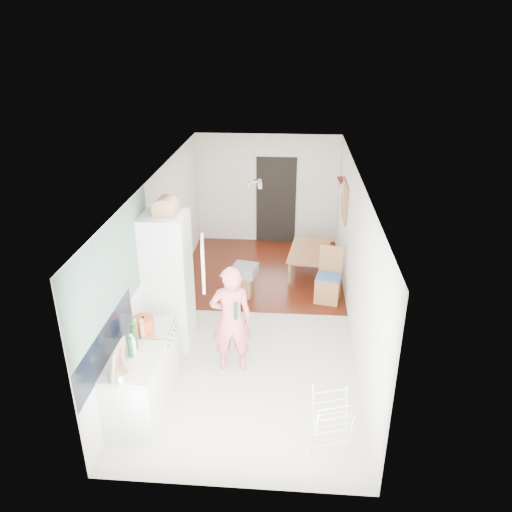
# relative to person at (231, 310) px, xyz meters

# --- Properties ---
(room_shell) EXTENTS (3.20, 7.00, 2.50)m
(room_shell) POSITION_rel_person_xyz_m (0.24, 1.37, 0.28)
(room_shell) COLOR white
(room_shell) RESTS_ON ground
(floor) EXTENTS (3.20, 7.00, 0.01)m
(floor) POSITION_rel_person_xyz_m (0.24, 1.37, -0.97)
(floor) COLOR beige
(floor) RESTS_ON ground
(wood_floor_overlay) EXTENTS (3.20, 3.30, 0.01)m
(wood_floor_overlay) POSITION_rel_person_xyz_m (0.24, 3.22, -0.96)
(wood_floor_overlay) COLOR #551D0F
(wood_floor_overlay) RESTS_ON room_shell
(sage_wall_panel) EXTENTS (0.02, 3.00, 1.30)m
(sage_wall_panel) POSITION_rel_person_xyz_m (-1.35, -0.63, 0.88)
(sage_wall_panel) COLOR slate
(sage_wall_panel) RESTS_ON room_shell
(tile_splashback) EXTENTS (0.02, 1.90, 0.50)m
(tile_splashback) POSITION_rel_person_xyz_m (-1.35, -1.18, 0.18)
(tile_splashback) COLOR black
(tile_splashback) RESTS_ON room_shell
(doorway_recess) EXTENTS (0.90, 0.04, 2.00)m
(doorway_recess) POSITION_rel_person_xyz_m (0.44, 4.85, 0.03)
(doorway_recess) COLOR black
(doorway_recess) RESTS_ON room_shell
(base_cabinet) EXTENTS (0.60, 0.90, 0.86)m
(base_cabinet) POSITION_rel_person_xyz_m (-1.06, -1.18, -0.54)
(base_cabinet) COLOR silver
(base_cabinet) RESTS_ON room_shell
(worktop) EXTENTS (0.62, 0.92, 0.06)m
(worktop) POSITION_rel_person_xyz_m (-1.06, -1.18, -0.08)
(worktop) COLOR beige
(worktop) RESTS_ON room_shell
(range_cooker) EXTENTS (0.60, 0.60, 0.88)m
(range_cooker) POSITION_rel_person_xyz_m (-1.06, -0.43, -0.53)
(range_cooker) COLOR silver
(range_cooker) RESTS_ON room_shell
(cooker_top) EXTENTS (0.60, 0.60, 0.04)m
(cooker_top) POSITION_rel_person_xyz_m (-1.06, -0.43, -0.07)
(cooker_top) COLOR silver
(cooker_top) RESTS_ON room_shell
(fridge_housing) EXTENTS (0.66, 0.66, 2.15)m
(fridge_housing) POSITION_rel_person_xyz_m (-1.03, 0.59, 0.11)
(fridge_housing) COLOR silver
(fridge_housing) RESTS_ON room_shell
(fridge_door) EXTENTS (0.14, 0.56, 0.70)m
(fridge_door) POSITION_rel_person_xyz_m (-0.42, 0.29, 0.58)
(fridge_door) COLOR silver
(fridge_door) RESTS_ON room_shell
(fridge_interior) EXTENTS (0.02, 0.52, 0.66)m
(fridge_interior) POSITION_rel_person_xyz_m (-0.72, 0.59, 0.58)
(fridge_interior) COLOR white
(fridge_interior) RESTS_ON room_shell
(pinboard) EXTENTS (0.03, 0.90, 0.70)m
(pinboard) POSITION_rel_person_xyz_m (1.82, 3.27, 0.58)
(pinboard) COLOR #AD7F53
(pinboard) RESTS_ON room_shell
(pinboard_frame) EXTENTS (0.00, 0.94, 0.74)m
(pinboard_frame) POSITION_rel_person_xyz_m (1.80, 3.27, 0.58)
(pinboard_frame) COLOR #9D6044
(pinboard_frame) RESTS_ON room_shell
(wall_sconce) EXTENTS (0.18, 0.18, 0.16)m
(wall_sconce) POSITION_rel_person_xyz_m (1.78, 3.92, 0.78)
(wall_sconce) COLOR maroon
(wall_sconce) RESTS_ON room_shell
(person) EXTENTS (0.76, 0.56, 1.94)m
(person) POSITION_rel_person_xyz_m (0.00, 0.00, 0.00)
(person) COLOR #EB6E72
(person) RESTS_ON floor
(dining_table) EXTENTS (0.80, 1.26, 0.42)m
(dining_table) POSITION_rel_person_xyz_m (1.22, 3.26, -0.76)
(dining_table) COLOR #9D6044
(dining_table) RESTS_ON floor
(dining_chair) EXTENTS (0.51, 0.51, 1.02)m
(dining_chair) POSITION_rel_person_xyz_m (1.51, 2.09, -0.46)
(dining_chair) COLOR #9D6044
(dining_chair) RESTS_ON floor
(stool) EXTENTS (0.37, 0.37, 0.44)m
(stool) POSITION_rel_person_xyz_m (-0.05, 2.18, -0.75)
(stool) COLOR #9D6044
(stool) RESTS_ON floor
(grey_drape) EXTENTS (0.50, 0.50, 0.19)m
(grey_drape) POSITION_rel_person_xyz_m (-0.02, 2.15, -0.43)
(grey_drape) COLOR gray
(grey_drape) RESTS_ON stool
(drying_rack) EXTENTS (0.49, 0.47, 0.79)m
(drying_rack) POSITION_rel_person_xyz_m (1.34, -1.52, -0.57)
(drying_rack) COLOR silver
(drying_rack) RESTS_ON floor
(bread_bin) EXTENTS (0.37, 0.35, 0.18)m
(bread_bin) POSITION_rel_person_xyz_m (-0.99, 0.62, 1.27)
(bread_bin) COLOR tan
(bread_bin) RESTS_ON fridge_housing
(red_casserole) EXTENTS (0.31, 0.31, 0.17)m
(red_casserole) POSITION_rel_person_xyz_m (-1.11, -0.49, 0.03)
(red_casserole) COLOR #C4421F
(red_casserole) RESTS_ON cooker_top
(steel_pan) EXTENTS (0.23, 0.23, 0.11)m
(steel_pan) POSITION_rel_person_xyz_m (-1.09, -1.54, 0.01)
(steel_pan) COLOR silver
(steel_pan) RESTS_ON worktop
(held_bottle) EXTENTS (0.05, 0.05, 0.25)m
(held_bottle) POSITION_rel_person_xyz_m (0.09, -0.19, 0.10)
(held_bottle) COLOR #19411C
(held_bottle) RESTS_ON person
(bottle_a) EXTENTS (0.09, 0.09, 0.33)m
(bottle_a) POSITION_rel_person_xyz_m (-1.09, -0.92, 0.11)
(bottle_a) COLOR #19411C
(bottle_a) RESTS_ON worktop
(bottle_b) EXTENTS (0.07, 0.07, 0.27)m
(bottle_b) POSITION_rel_person_xyz_m (-1.09, -1.11, 0.08)
(bottle_b) COLOR #19411C
(bottle_b) RESTS_ON worktop
(bottle_c) EXTENTS (0.10, 0.10, 0.23)m
(bottle_c) POSITION_rel_person_xyz_m (-1.08, -1.06, 0.07)
(bottle_c) COLOR silver
(bottle_c) RESTS_ON worktop
(pepper_mill_front) EXTENTS (0.07, 0.07, 0.20)m
(pepper_mill_front) POSITION_rel_person_xyz_m (-1.17, -0.65, 0.05)
(pepper_mill_front) COLOR tan
(pepper_mill_front) RESTS_ON worktop
(pepper_mill_back) EXTENTS (0.07, 0.07, 0.20)m
(pepper_mill_back) POSITION_rel_person_xyz_m (-1.08, -0.65, 0.05)
(pepper_mill_back) COLOR tan
(pepper_mill_back) RESTS_ON worktop
(chopping_boards) EXTENTS (0.06, 0.30, 0.41)m
(chopping_boards) POSITION_rel_person_xyz_m (-1.12, -1.45, 0.16)
(chopping_boards) COLOR tan
(chopping_boards) RESTS_ON worktop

